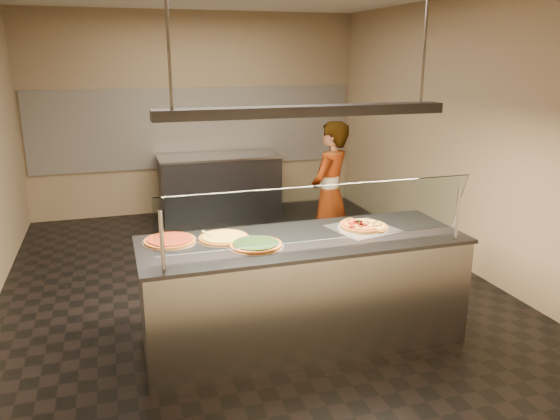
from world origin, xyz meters
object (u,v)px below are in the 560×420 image
object	(u,v)px
half_pizza_sausage	(374,225)
pizza_spinach	(256,244)
sneeze_guard	(319,214)
worker	(330,195)
half_pizza_pepperoni	(353,226)
pizza_spatula	(213,234)
serving_counter	(303,291)
pizza_tomato	(170,240)
pizza_cheese	(224,237)
heat_lamp_housing	(305,111)
prep_table	(220,186)
perforated_tray	(363,228)

from	to	relation	value
half_pizza_sausage	pizza_spinach	distance (m)	1.11
sneeze_guard	worker	size ratio (longest dim) A/B	1.45
half_pizza_pepperoni	pizza_spatula	world-z (taller)	half_pizza_pepperoni
pizza_spatula	half_pizza_pepperoni	bearing A→B (deg)	-7.03
serving_counter	pizza_spatula	xyz separation A→B (m)	(-0.69, 0.23, 0.49)
serving_counter	pizza_tomato	world-z (taller)	pizza_tomato
pizza_cheese	pizza_tomato	world-z (taller)	same
pizza_spatula	heat_lamp_housing	xyz separation A→B (m)	(0.69, -0.23, 0.99)
serving_counter	sneeze_guard	xyz separation A→B (m)	(0.00, -0.34, 0.76)
half_pizza_pepperoni	half_pizza_sausage	xyz separation A→B (m)	(0.20, -0.00, -0.01)
prep_table	worker	distance (m)	2.52
pizza_tomato	serving_counter	bearing A→B (deg)	-12.19
half_pizza_sausage	pizza_spinach	xyz separation A→B (m)	(-1.10, -0.16, -0.01)
pizza_cheese	pizza_spatula	bearing A→B (deg)	141.62
sneeze_guard	pizza_tomato	distance (m)	1.22
pizza_tomato	prep_table	world-z (taller)	pizza_tomato
sneeze_guard	half_pizza_pepperoni	world-z (taller)	sneeze_guard
worker	heat_lamp_housing	world-z (taller)	heat_lamp_housing
pizza_cheese	pizza_spatula	xyz separation A→B (m)	(-0.07, 0.06, 0.01)
half_pizza_sausage	heat_lamp_housing	distance (m)	1.20
perforated_tray	pizza_tomato	xyz separation A→B (m)	(-1.62, 0.14, 0.01)
pizza_spinach	pizza_tomato	size ratio (longest dim) A/B	1.01
perforated_tray	pizza_spatula	size ratio (longest dim) A/B	2.57
pizza_spinach	heat_lamp_housing	bearing A→B (deg)	11.01
pizza_tomato	heat_lamp_housing	xyz separation A→B (m)	(1.05, -0.23, 1.01)
half_pizza_sausage	pizza_spinach	world-z (taller)	half_pizza_sausage
serving_counter	sneeze_guard	size ratio (longest dim) A/B	1.10
pizza_tomato	prep_table	bearing A→B (deg)	73.08
pizza_tomato	heat_lamp_housing	size ratio (longest dim) A/B	0.19
half_pizza_sausage	prep_table	distance (m)	3.97
perforated_tray	heat_lamp_housing	world-z (taller)	heat_lamp_housing
sneeze_guard	pizza_spinach	world-z (taller)	sneeze_guard
sneeze_guard	heat_lamp_housing	size ratio (longest dim) A/B	1.05
half_pizza_sausage	half_pizza_pepperoni	bearing A→B (deg)	179.52
pizza_tomato	pizza_spatula	size ratio (longest dim) A/B	1.92
pizza_spinach	pizza_cheese	distance (m)	0.32
half_pizza_pepperoni	pizza_spinach	xyz separation A→B (m)	(-0.90, -0.16, -0.02)
perforated_tray	heat_lamp_housing	xyz separation A→B (m)	(-0.57, -0.08, 1.01)
sneeze_guard	heat_lamp_housing	xyz separation A→B (m)	(-0.00, 0.34, 0.72)
heat_lamp_housing	pizza_spatula	bearing A→B (deg)	161.95
serving_counter	half_pizza_sausage	world-z (taller)	half_pizza_sausage
half_pizza_pepperoni	pizza_spinach	world-z (taller)	half_pizza_pepperoni
pizza_spinach	pizza_spatula	bearing A→B (deg)	131.54
half_pizza_sausage	pizza_spatula	xyz separation A→B (m)	(-1.37, 0.15, 0.00)
pizza_spinach	heat_lamp_housing	distance (m)	1.09
prep_table	serving_counter	bearing A→B (deg)	-91.36
prep_table	pizza_spinach	bearing A→B (deg)	-97.25
half_pizza_pepperoni	worker	bearing A→B (deg)	74.58
pizza_cheese	pizza_tomato	size ratio (longest dim) A/B	0.99
sneeze_guard	pizza_tomato	size ratio (longest dim) A/B	5.51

